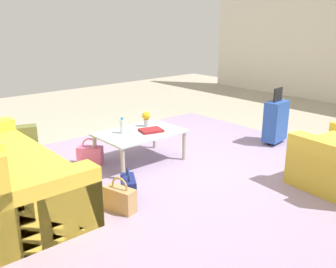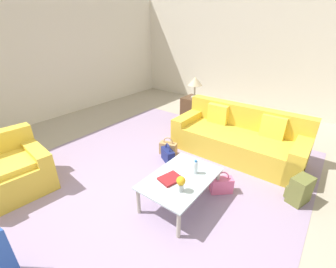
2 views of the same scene
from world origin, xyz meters
TOP-DOWN VIEW (x-y plane):
  - ground_plane at (0.00, 0.00)m, footprint 12.00×12.00m
  - area_rug at (0.60, 0.20)m, footprint 5.20×4.40m
  - coffee_table at (0.40, -0.50)m, footprint 1.08×0.73m
  - water_bottle at (0.60, -0.60)m, footprint 0.06×0.06m
  - coffee_table_book at (0.28, -0.42)m, footprint 0.32×0.28m
  - flower_vase at (0.18, -0.65)m, footprint 0.11×0.11m
  - suitcase_blue at (-1.60, 0.20)m, footprint 0.43×0.27m
  - handbag_navy at (1.13, 0.27)m, footprint 0.28×0.35m
  - handbag_pink at (0.94, -0.86)m, footprint 0.32×0.33m
  - handbag_tan at (1.34, 0.42)m, footprint 0.22×0.35m
  - backpack_olive at (1.40, -1.79)m, footprint 0.35×0.32m

SIDE VIEW (x-z plane):
  - ground_plane at x=0.00m, z-range 0.00..0.00m
  - area_rug at x=0.60m, z-range 0.00..0.01m
  - handbag_navy at x=1.13m, z-range -0.05..0.31m
  - handbag_pink at x=0.94m, z-range -0.05..0.31m
  - handbag_tan at x=1.34m, z-range -0.05..0.31m
  - backpack_olive at x=1.40m, z-range -0.01..0.39m
  - suitcase_blue at x=-1.60m, z-range -0.07..0.78m
  - coffee_table at x=0.40m, z-range 0.16..0.58m
  - coffee_table_book at x=0.28m, z-range 0.42..0.45m
  - water_bottle at x=0.60m, z-range 0.41..0.61m
  - flower_vase at x=0.18m, z-range 0.44..0.64m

